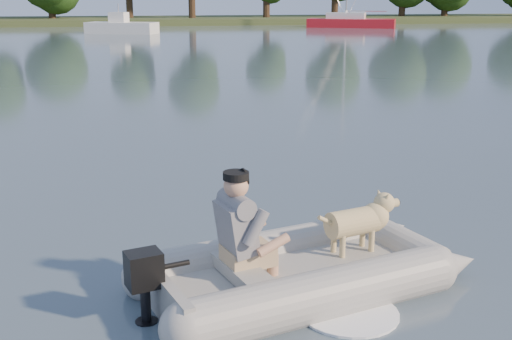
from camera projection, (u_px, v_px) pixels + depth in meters
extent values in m
plane|color=slate|center=(298.00, 298.00, 6.39)|extent=(160.00, 160.00, 0.00)
cube|color=#47512D|center=(155.00, 21.00, 65.19)|extent=(160.00, 12.00, 0.70)
cylinder|color=#332316|center=(52.00, 9.00, 62.58)|extent=(0.70, 0.70, 2.94)
cylinder|color=#332316|center=(129.00, 5.00, 64.32)|extent=(0.70, 0.70, 3.67)
cylinder|color=#332316|center=(192.00, 2.00, 63.55)|extent=(0.70, 0.70, 4.29)
cylinder|color=#332316|center=(266.00, 7.00, 65.23)|extent=(0.70, 0.70, 3.21)
cylinder|color=#332316|center=(335.00, 3.00, 66.95)|extent=(0.70, 0.70, 3.94)
cylinder|color=#332316|center=(402.00, 5.00, 68.53)|extent=(0.70, 0.70, 3.52)
cylinder|color=#332316|center=(445.00, 6.00, 69.15)|extent=(0.70, 0.70, 3.21)
cube|color=red|center=(351.00, 24.00, 57.32)|extent=(7.95, 5.33, 0.96)
cube|color=white|center=(346.00, 16.00, 57.25)|extent=(3.78, 2.99, 0.58)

